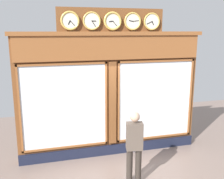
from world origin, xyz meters
name	(u,v)px	position (x,y,z in m)	size (l,w,h in m)	color
shop_facade	(111,93)	(0.00, -0.12, 1.75)	(5.09, 0.42, 3.96)	brown
pedestrian	(134,145)	(-0.10, 1.51, 0.93)	(0.40, 0.29, 1.69)	#312A24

